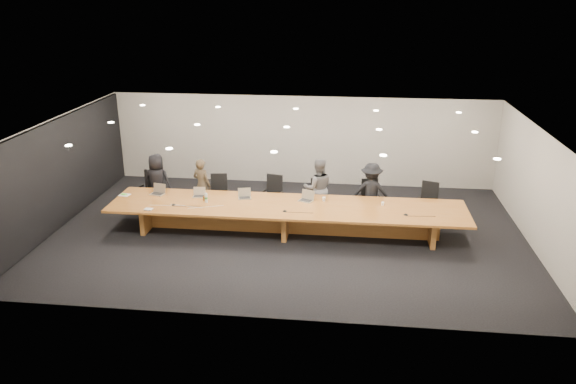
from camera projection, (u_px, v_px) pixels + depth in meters
The scene contains 28 objects.
ground at pixel (287, 232), 14.41m from camera, with size 12.00×12.00×0.00m, color black.
back_wall at pixel (301, 140), 17.67m from camera, with size 12.00×0.02×2.80m, color silver.
left_wall_panel at pixel (60, 174), 14.58m from camera, with size 0.08×7.84×2.74m, color black.
conference_table at pixel (287, 214), 14.23m from camera, with size 9.00×1.80×0.75m.
chair_far_left at pixel (148, 190), 15.81m from camera, with size 0.56×0.56×1.10m, color black, non-canonical shape.
chair_left at pixel (219, 194), 15.55m from camera, with size 0.55×0.55×1.09m, color black, non-canonical shape.
chair_mid_left at pixel (272, 195), 15.48m from camera, with size 0.55×0.55×1.09m, color black, non-canonical shape.
chair_mid_right at pixel (318, 197), 15.38m from camera, with size 0.52×0.52×1.02m, color black, non-canonical shape.
chair_right at pixel (371, 199), 15.16m from camera, with size 0.55×0.55×1.08m, color black, non-canonical shape.
chair_far_right at pixel (427, 202), 14.97m from camera, with size 0.55×0.55×1.07m, color black, non-canonical shape.
person_a at pixel (157, 182), 15.73m from camera, with size 0.78×0.51×1.60m, color black.
person_b at pixel (202, 185), 15.60m from camera, with size 0.55×0.36×1.51m, color #3D3121.
person_c at pixel (318, 188), 15.15m from camera, with size 0.80×0.62×1.65m, color #535355.
person_d at pixel (371, 192), 15.00m from camera, with size 1.02×0.59×1.58m, color black.
laptop_a at pixel (157, 190), 14.86m from camera, with size 0.35×0.26×0.28m, color #C3B095, non-canonical shape.
laptop_b at pixel (199, 192), 14.69m from camera, with size 0.31×0.23×0.25m, color beige, non-canonical shape.
laptop_c at pixel (245, 194), 14.58m from camera, with size 0.33×0.24×0.26m, color tan, non-canonical shape.
laptop_d at pixel (306, 196), 14.39m from camera, with size 0.35×0.25×0.28m, color #B5A98A, non-canonical shape.
water_bottle at pixel (206, 198), 14.31m from camera, with size 0.08×0.08×0.24m, color silver.
amber_mug at pixel (205, 198), 14.47m from camera, with size 0.09×0.09×0.11m, color brown.
paper_cup_near at pixel (324, 199), 14.43m from camera, with size 0.08×0.08×0.10m, color silver.
paper_cup_far at pixel (383, 204), 14.15m from camera, with size 0.07×0.07×0.08m, color white.
notepad at pixel (125, 195), 14.84m from camera, with size 0.27×0.21×0.02m, color silver.
lime_gadget at pixel (124, 194), 14.84m from camera, with size 0.14×0.08×0.02m, color #51C735.
av_box at pixel (148, 209), 13.86m from camera, with size 0.19×0.14×0.03m, color #ACADB1.
mic_left at pixel (173, 204), 14.17m from camera, with size 0.12×0.12×0.03m, color black.
mic_center at pixel (285, 211), 13.77m from camera, with size 0.11×0.11×0.03m, color black.
mic_right at pixel (406, 214), 13.55m from camera, with size 0.12×0.12×0.03m, color black.
Camera 1 is at (1.54, -13.10, 5.89)m, focal length 35.00 mm.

